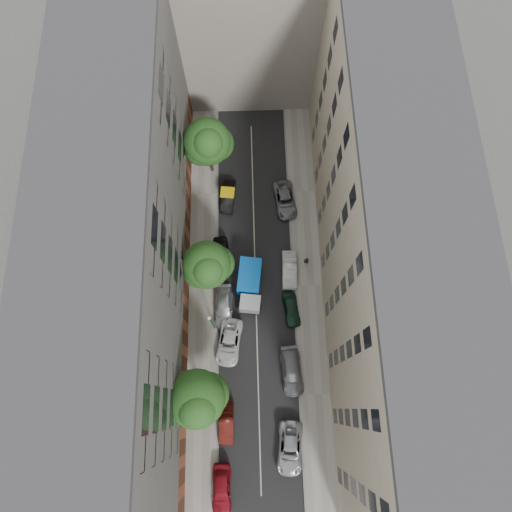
{
  "coord_description": "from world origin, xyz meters",
  "views": [
    {
      "loc": [
        -0.28,
        -12.07,
        46.68
      ],
      "look_at": [
        0.09,
        1.47,
        6.0
      ],
      "focal_mm": 32.0,
      "sensor_mm": 36.0,
      "label": 1
    }
  ],
  "objects_px": {
    "car_left_4": "(222,255)",
    "car_right_1": "(292,371)",
    "car_left_0": "(221,489)",
    "tree_mid": "(208,266)",
    "car_left_1": "(226,423)",
    "car_left_5": "(228,196)",
    "car_right_4": "(285,200)",
    "car_left_2": "(229,342)",
    "car_right_3": "(289,270)",
    "lamp_post": "(211,322)",
    "tarp_truck": "(250,285)",
    "car_right_2": "(291,309)",
    "pedestrian": "(306,261)",
    "tree_near": "(197,400)",
    "car_left_3": "(224,307)",
    "car_right_0": "(290,448)",
    "tree_far": "(208,143)"
  },
  "relations": [
    {
      "from": "car_right_2",
      "to": "tree_mid",
      "type": "xyz_separation_m",
      "value": [
        -8.1,
        3.39,
        4.7
      ]
    },
    {
      "from": "car_left_2",
      "to": "pedestrian",
      "type": "relative_size",
      "value": 3.22
    },
    {
      "from": "car_left_2",
      "to": "car_right_3",
      "type": "xyz_separation_m",
      "value": [
        6.4,
        7.4,
        0.02
      ]
    },
    {
      "from": "tarp_truck",
      "to": "car_left_0",
      "type": "bearing_deg",
      "value": -91.83
    },
    {
      "from": "tree_near",
      "to": "car_left_3",
      "type": "bearing_deg",
      "value": 78.15
    },
    {
      "from": "car_right_4",
      "to": "lamp_post",
      "type": "relative_size",
      "value": 0.81
    },
    {
      "from": "tarp_truck",
      "to": "tree_far",
      "type": "relative_size",
      "value": 0.67
    },
    {
      "from": "car_left_3",
      "to": "pedestrian",
      "type": "xyz_separation_m",
      "value": [
        8.77,
        4.69,
        0.23
      ]
    },
    {
      "from": "car_right_2",
      "to": "tree_mid",
      "type": "height_order",
      "value": "tree_mid"
    },
    {
      "from": "car_right_1",
      "to": "pedestrian",
      "type": "bearing_deg",
      "value": 74.93
    },
    {
      "from": "car_left_1",
      "to": "car_left_5",
      "type": "height_order",
      "value": "car_left_5"
    },
    {
      "from": "car_left_4",
      "to": "car_right_0",
      "type": "xyz_separation_m",
      "value": [
        6.3,
        -19.16,
        -0.03
      ]
    },
    {
      "from": "car_left_1",
      "to": "car_left_4",
      "type": "bearing_deg",
      "value": 92.39
    },
    {
      "from": "car_left_0",
      "to": "tree_mid",
      "type": "relative_size",
      "value": 0.55
    },
    {
      "from": "car_left_5",
      "to": "car_right_3",
      "type": "xyz_separation_m",
      "value": [
        6.4,
        -8.73,
        0.04
      ]
    },
    {
      "from": "car_left_4",
      "to": "car_right_1",
      "type": "height_order",
      "value": "car_left_4"
    },
    {
      "from": "car_right_3",
      "to": "tree_mid",
      "type": "xyz_separation_m",
      "value": [
        -8.1,
        -0.81,
        4.65
      ]
    },
    {
      "from": "tree_mid",
      "to": "car_left_5",
      "type": "bearing_deg",
      "value": 79.86
    },
    {
      "from": "car_left_0",
      "to": "car_left_1",
      "type": "distance_m",
      "value": 5.62
    },
    {
      "from": "car_left_0",
      "to": "car_left_5",
      "type": "relative_size",
      "value": 1.09
    },
    {
      "from": "tarp_truck",
      "to": "car_right_1",
      "type": "height_order",
      "value": "tarp_truck"
    },
    {
      "from": "car_right_4",
      "to": "tree_mid",
      "type": "bearing_deg",
      "value": -138.8
    },
    {
      "from": "car_right_4",
      "to": "lamp_post",
      "type": "xyz_separation_m",
      "value": [
        -7.84,
        -13.96,
        3.13
      ]
    },
    {
      "from": "car_left_5",
      "to": "car_left_1",
      "type": "bearing_deg",
      "value": -84.18
    },
    {
      "from": "car_left_3",
      "to": "car_left_5",
      "type": "xyz_separation_m",
      "value": [
        0.54,
        12.53,
        -0.02
      ]
    },
    {
      "from": "car_right_0",
      "to": "car_left_5",
      "type": "bearing_deg",
      "value": 106.96
    },
    {
      "from": "car_right_1",
      "to": "car_right_4",
      "type": "relative_size",
      "value": 1.03
    },
    {
      "from": "car_left_5",
      "to": "tree_far",
      "type": "height_order",
      "value": "tree_far"
    },
    {
      "from": "car_left_3",
      "to": "car_right_0",
      "type": "distance_m",
      "value": 14.89
    },
    {
      "from": "car_left_0",
      "to": "lamp_post",
      "type": "relative_size",
      "value": 0.74
    },
    {
      "from": "car_right_1",
      "to": "car_right_3",
      "type": "bearing_deg",
      "value": 84.02
    },
    {
      "from": "car_left_0",
      "to": "car_left_3",
      "type": "height_order",
      "value": "car_left_0"
    },
    {
      "from": "car_left_2",
      "to": "tree_mid",
      "type": "height_order",
      "value": "tree_mid"
    },
    {
      "from": "car_left_5",
      "to": "car_right_4",
      "type": "height_order",
      "value": "car_right_4"
    },
    {
      "from": "car_right_3",
      "to": "car_right_4",
      "type": "bearing_deg",
      "value": 92.05
    },
    {
      "from": "car_right_2",
      "to": "tree_far",
      "type": "xyz_separation_m",
      "value": [
        -8.1,
        16.49,
        5.17
      ]
    },
    {
      "from": "car_left_1",
      "to": "tree_near",
      "type": "relative_size",
      "value": 0.45
    },
    {
      "from": "car_left_4",
      "to": "tree_near",
      "type": "xyz_separation_m",
      "value": [
        -1.74,
        -14.72,
        5.26
      ]
    },
    {
      "from": "car_left_5",
      "to": "car_right_4",
      "type": "relative_size",
      "value": 0.83
    },
    {
      "from": "tarp_truck",
      "to": "car_left_0",
      "type": "xyz_separation_m",
      "value": [
        -3.0,
        -18.91,
        -0.66
      ]
    },
    {
      "from": "tarp_truck",
      "to": "car_left_1",
      "type": "xyz_separation_m",
      "value": [
        -2.52,
        -13.31,
        -0.75
      ]
    },
    {
      "from": "car_left_2",
      "to": "tarp_truck",
      "type": "bearing_deg",
      "value": 78.15
    },
    {
      "from": "car_left_4",
      "to": "tree_far",
      "type": "height_order",
      "value": "tree_far"
    },
    {
      "from": "car_left_2",
      "to": "car_right_1",
      "type": "height_order",
      "value": "car_right_1"
    },
    {
      "from": "car_right_1",
      "to": "car_right_4",
      "type": "xyz_separation_m",
      "value": [
        0.2,
        18.51,
        -0.05
      ]
    },
    {
      "from": "lamp_post",
      "to": "car_left_3",
      "type": "bearing_deg",
      "value": 64.59
    },
    {
      "from": "tarp_truck",
      "to": "lamp_post",
      "type": "relative_size",
      "value": 0.98
    },
    {
      "from": "car_left_3",
      "to": "car_left_5",
      "type": "bearing_deg",
      "value": 87.98
    },
    {
      "from": "car_left_3",
      "to": "car_left_5",
      "type": "distance_m",
      "value": 12.54
    },
    {
      "from": "car_left_0",
      "to": "car_right_2",
      "type": "distance_m",
      "value": 17.91
    }
  ]
}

